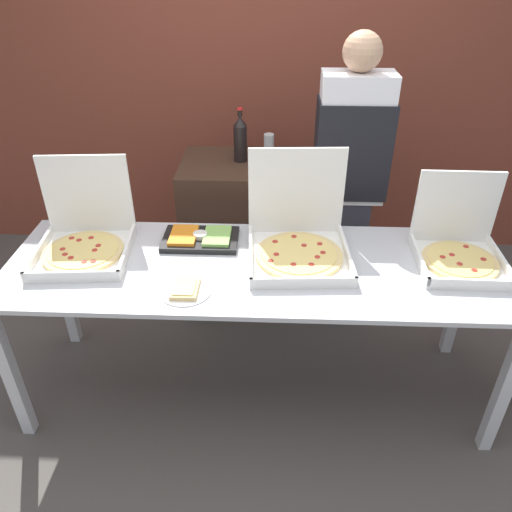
# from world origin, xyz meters

# --- Properties ---
(ground_plane) EXTENTS (16.00, 16.00, 0.00)m
(ground_plane) POSITION_xyz_m (0.00, 0.00, 0.00)
(ground_plane) COLOR #514C47
(brick_wall_behind) EXTENTS (10.00, 0.06, 2.80)m
(brick_wall_behind) POSITION_xyz_m (0.00, 1.70, 1.40)
(brick_wall_behind) COLOR brown
(brick_wall_behind) RESTS_ON ground_plane
(buffet_table) EXTENTS (2.48, 0.81, 0.86)m
(buffet_table) POSITION_xyz_m (0.00, 0.00, 0.76)
(buffet_table) COLOR silver
(buffet_table) RESTS_ON ground_plane
(pizza_box_near_right) EXTENTS (0.53, 0.54, 0.49)m
(pizza_box_near_right) POSITION_xyz_m (0.21, 0.11, 0.94)
(pizza_box_near_right) COLOR white
(pizza_box_near_right) RESTS_ON buffet_table
(pizza_box_far_right) EXTENTS (0.49, 0.50, 0.45)m
(pizza_box_far_right) POSITION_xyz_m (-0.88, 0.09, 0.94)
(pizza_box_far_right) COLOR white
(pizza_box_far_right) RESTS_ON buffet_table
(pizza_box_far_left) EXTENTS (0.42, 0.43, 0.41)m
(pizza_box_far_left) POSITION_xyz_m (1.00, 0.08, 0.93)
(pizza_box_far_left) COLOR white
(pizza_box_far_left) RESTS_ON buffet_table
(paper_plate_front_left) EXTENTS (0.24, 0.24, 0.03)m
(paper_plate_front_left) POSITION_xyz_m (-0.31, -0.23, 0.87)
(paper_plate_front_left) COLOR white
(paper_plate_front_left) RESTS_ON buffet_table
(veggie_tray) EXTENTS (0.39, 0.25, 0.05)m
(veggie_tray) POSITION_xyz_m (-0.30, 0.20, 0.88)
(veggie_tray) COLOR black
(veggie_tray) RESTS_ON buffet_table
(sideboard_podium) EXTENTS (0.71, 0.56, 1.03)m
(sideboard_podium) POSITION_xyz_m (-0.15, 0.87, 0.52)
(sideboard_podium) COLOR #382319
(sideboard_podium) RESTS_ON ground_plane
(soda_bottle) EXTENTS (0.08, 0.08, 0.33)m
(soda_bottle) POSITION_xyz_m (-0.13, 0.91, 1.18)
(soda_bottle) COLOR black
(soda_bottle) RESTS_ON sideboard_podium
(soda_can_silver) EXTENTS (0.07, 0.07, 0.12)m
(soda_can_silver) POSITION_xyz_m (0.04, 1.05, 1.10)
(soda_can_silver) COLOR silver
(soda_can_silver) RESTS_ON sideboard_podium
(person_server_vest) EXTENTS (0.42, 0.24, 1.82)m
(person_server_vest) POSITION_xyz_m (0.53, 0.74, 1.03)
(person_server_vest) COLOR #2D2D38
(person_server_vest) RESTS_ON ground_plane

